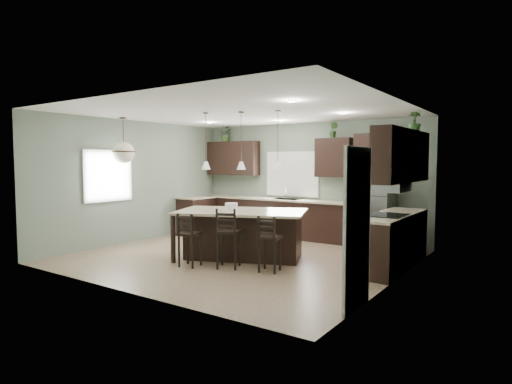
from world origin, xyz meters
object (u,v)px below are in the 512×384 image
object	(u,v)px
bar_stool_right	(270,244)
plant_back_left	(226,134)
kitchen_island	(241,235)
serving_dish	(231,207)
bar_stool_left	(190,240)
bar_stool_center	(229,238)
refrigerator	(371,205)

from	to	relation	value
bar_stool_right	plant_back_left	xyz separation A→B (m)	(-3.47, 3.19, 2.12)
kitchen_island	serving_dish	bearing A→B (deg)	-180.00
bar_stool_left	bar_stool_center	distance (m)	0.70
kitchen_island	plant_back_left	xyz separation A→B (m)	(-2.48, 2.65, 2.14)
refrigerator	bar_stool_center	bearing A→B (deg)	-114.04
bar_stool_left	bar_stool_right	world-z (taller)	bar_stool_right
refrigerator	bar_stool_right	distance (m)	3.10
serving_dish	bar_stool_right	distance (m)	1.36
serving_dish	bar_stool_center	xyz separation A→B (m)	(0.44, -0.65, -0.46)
bar_stool_right	plant_back_left	size ratio (longest dim) A/B	2.36
refrigerator	bar_stool_center	distance (m)	3.50
bar_stool_right	refrigerator	bearing A→B (deg)	64.46
bar_stool_center	plant_back_left	size ratio (longest dim) A/B	2.61
refrigerator	bar_stool_left	size ratio (longest dim) A/B	1.93
kitchen_island	serving_dish	distance (m)	0.57
bar_stool_left	bar_stool_right	xyz separation A→B (m)	(1.36, 0.49, 0.00)
kitchen_island	bar_stool_center	world-z (taller)	bar_stool_center
serving_dish	bar_stool_right	bearing A→B (deg)	-21.65
kitchen_island	bar_stool_right	bearing A→B (deg)	-51.15
kitchen_island	bar_stool_right	distance (m)	1.13
plant_back_left	kitchen_island	bearing A→B (deg)	-46.94
plant_back_left	bar_stool_right	bearing A→B (deg)	-42.65
serving_dish	refrigerator	bearing A→B (deg)	53.64
refrigerator	plant_back_left	xyz separation A→B (m)	(-4.15, 0.20, 1.68)
bar_stool_center	bar_stool_right	world-z (taller)	bar_stool_center
plant_back_left	serving_dish	bearing A→B (deg)	-49.95
serving_dish	bar_stool_left	world-z (taller)	serving_dish
refrigerator	bar_stool_left	xyz separation A→B (m)	(-2.04, -3.48, -0.45)
serving_dish	bar_stool_left	distance (m)	1.10
kitchen_island	serving_dish	xyz separation A→B (m)	(-0.18, -0.08, 0.53)
refrigerator	kitchen_island	bearing A→B (deg)	-124.35
bar_stool_right	serving_dish	bearing A→B (deg)	145.71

